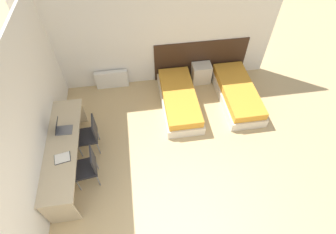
% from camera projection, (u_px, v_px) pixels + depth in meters
% --- Properties ---
extents(ground_plane, '(20.00, 20.00, 0.00)m').
position_uv_depth(ground_plane, '(187.00, 233.00, 4.59)').
color(ground_plane, tan).
extents(wall_back, '(5.79, 0.05, 2.70)m').
position_uv_depth(wall_back, '(156.00, 35.00, 6.12)').
color(wall_back, white).
rests_on(wall_back, ground_plane).
extents(wall_left, '(0.05, 5.03, 2.70)m').
position_uv_depth(wall_left, '(34.00, 112.00, 4.60)').
color(wall_left, white).
rests_on(wall_left, ground_plane).
extents(headboard_panel, '(2.42, 0.03, 1.10)m').
position_uv_depth(headboard_panel, '(200.00, 60.00, 6.82)').
color(headboard_panel, '#382316').
rests_on(headboard_panel, ground_plane).
extents(bed_near_window, '(0.85, 1.97, 0.42)m').
position_uv_depth(bed_near_window, '(179.00, 100.00, 6.37)').
color(bed_near_window, beige).
rests_on(bed_near_window, ground_plane).
extents(bed_near_door, '(0.85, 1.97, 0.42)m').
position_uv_depth(bed_near_door, '(237.00, 93.00, 6.51)').
color(bed_near_door, beige).
rests_on(bed_near_door, ground_plane).
extents(nightstand, '(0.48, 0.36, 0.53)m').
position_uv_depth(nightstand, '(201.00, 73.00, 6.90)').
color(nightstand, beige).
rests_on(nightstand, ground_plane).
extents(radiator, '(0.83, 0.12, 0.50)m').
position_uv_depth(radiator, '(112.00, 79.00, 6.78)').
color(radiator, silver).
rests_on(radiator, ground_plane).
extents(desk, '(0.60, 2.33, 0.75)m').
position_uv_depth(desk, '(64.00, 149.00, 5.00)').
color(desk, '#C6B28E').
rests_on(desk, ground_plane).
extents(chair_near_laptop, '(0.45, 0.45, 0.89)m').
position_uv_depth(chair_near_laptop, '(90.00, 134.00, 5.36)').
color(chair_near_laptop, '#232328').
rests_on(chair_near_laptop, ground_plane).
extents(chair_near_notebook, '(0.48, 0.48, 0.89)m').
position_uv_depth(chair_near_notebook, '(88.00, 166.00, 4.89)').
color(chair_near_notebook, '#232328').
rests_on(chair_near_notebook, ground_plane).
extents(laptop, '(0.31, 0.23, 0.31)m').
position_uv_depth(laptop, '(62.00, 129.00, 5.05)').
color(laptop, slate).
rests_on(laptop, desk).
extents(open_notebook, '(0.31, 0.26, 0.02)m').
position_uv_depth(open_notebook, '(62.00, 158.00, 4.70)').
color(open_notebook, black).
rests_on(open_notebook, desk).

